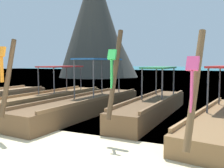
# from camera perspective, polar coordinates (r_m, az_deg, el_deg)

# --- Properties ---
(ground) EXTENTS (120.00, 120.00, 0.00)m
(ground) POSITION_cam_1_polar(r_m,az_deg,el_deg) (5.39, -17.93, -16.01)
(ground) COLOR beige
(sea_water) EXTENTS (120.00, 120.00, 0.00)m
(sea_water) POSITION_cam_1_polar(r_m,az_deg,el_deg) (65.73, 21.19, 2.96)
(sea_water) COLOR #147A89
(sea_water) RESTS_ON ground
(longtail_boat_turquoise_ribbon) EXTENTS (1.64, 7.25, 2.23)m
(longtail_boat_turquoise_ribbon) POSITION_cam_1_polar(r_m,az_deg,el_deg) (11.43, -14.33, -3.25)
(longtail_boat_turquoise_ribbon) COLOR brown
(longtail_boat_turquoise_ribbon) RESTS_ON ground
(longtail_boat_orange_ribbon) EXTENTS (1.73, 7.08, 2.51)m
(longtail_boat_orange_ribbon) POSITION_cam_1_polar(r_m,az_deg,el_deg) (9.31, -5.92, -4.67)
(longtail_boat_orange_ribbon) COLOR brown
(longtail_boat_orange_ribbon) RESTS_ON ground
(longtail_boat_green_ribbon) EXTENTS (1.30, 6.42, 2.72)m
(longtail_boat_green_ribbon) POSITION_cam_1_polar(r_m,az_deg,el_deg) (8.93, 9.40, -5.13)
(longtail_boat_green_ribbon) COLOR brown
(longtail_boat_green_ribbon) RESTS_ON ground
(karst_rock) EXTENTS (10.36, 9.44, 14.77)m
(karst_rock) POSITION_cam_1_polar(r_m,az_deg,el_deg) (33.49, -3.60, 13.71)
(karst_rock) COLOR #47443D
(karst_rock) RESTS_ON ground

